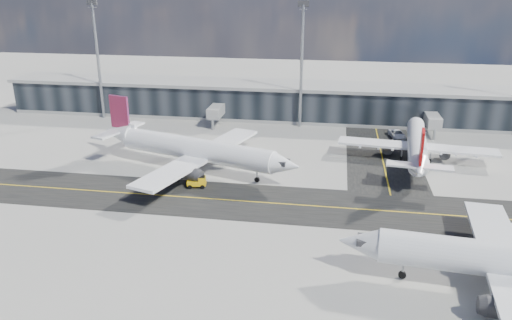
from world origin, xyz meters
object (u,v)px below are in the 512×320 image
object	(u,v)px
airliner_af	(194,149)
service_van	(397,134)
baggage_tug	(198,182)
airliner_redtail	(417,145)

from	to	relation	value
airliner_af	service_van	bearing A→B (deg)	141.50
baggage_tug	airliner_redtail	bearing A→B (deg)	107.72
airliner_redtail	service_van	distance (m)	15.62
airliner_redtail	baggage_tug	world-z (taller)	airliner_redtail
baggage_tug	service_van	bearing A→B (deg)	124.66
airliner_af	airliner_redtail	xyz separation A→B (m)	(41.19, 11.12, -0.58)
airliner_af	service_van	xyz separation A→B (m)	(39.24, 26.38, -3.23)
airliner_af	baggage_tug	distance (m)	8.94
airliner_af	airliner_redtail	size ratio (longest dim) A/B	1.14
baggage_tug	service_van	xyz separation A→B (m)	(36.31, 34.25, -0.16)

